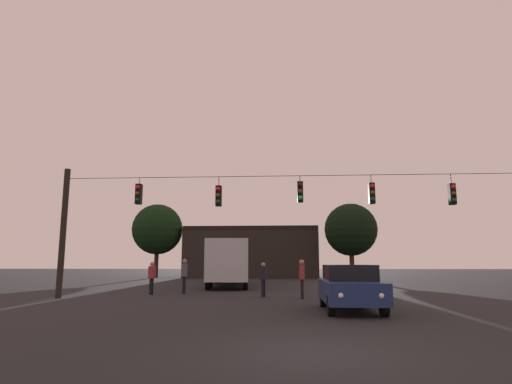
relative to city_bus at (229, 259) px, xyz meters
The scene contains 11 objects.
ground_plane 5.32m from the city_bus, 31.43° to the left, with size 168.00×168.00×0.00m, color black.
overhead_signal_span 11.56m from the city_bus, 68.05° to the right, with size 21.77×0.44×6.01m.
city_bus is the anchor object (origin of this frame).
car_near_right 16.24m from the city_bus, 68.36° to the right, with size 1.84×4.35×1.52m.
pedestrian_crossing_left 9.88m from the city_bus, 73.42° to the right, with size 0.35×0.42×1.61m.
pedestrian_crossing_center 11.32m from the city_bus, 66.02° to the right, with size 0.26×0.37×1.73m.
pedestrian_crossing_right 7.71m from the city_bus, 100.58° to the right, with size 0.24×0.36×1.79m.
pedestrian_near_bus 8.76m from the city_bus, 109.63° to the right, with size 0.30×0.40×1.64m.
corner_building 21.50m from the city_bus, 89.26° to the left, with size 14.51×12.36×5.51m.
tree_left_silhouette 17.25m from the city_bus, 51.48° to the left, with size 5.23×5.23×7.50m.
tree_behind_building 19.50m from the city_bus, 121.39° to the left, with size 5.51×5.51×8.01m.
Camera 1 is at (-0.54, -8.04, 1.58)m, focal length 29.98 mm.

